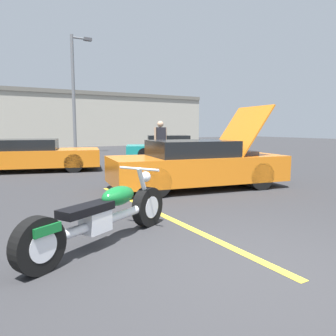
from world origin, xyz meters
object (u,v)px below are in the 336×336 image
Objects in this scene: light_pole at (75,89)px; show_car_hood_open at (198,164)px; motorcycle at (103,216)px; parked_car_right_row at (171,148)px; parked_car_mid_row at (31,156)px; spectator_by_show_car at (160,140)px.

light_pole is 1.45× the size of show_car_hood_open.
light_pole is 15.79m from motorcycle.
motorcycle is 11.71m from parked_car_right_row.
parked_car_right_row reaches higher than motorcycle.
show_car_hood_open is at bearing -90.47° from parked_car_right_row.
parked_car_mid_row is 2.76× the size of spectator_by_show_car.
show_car_hood_open is (3.42, 2.71, 0.22)m from motorcycle.
light_pole reaches higher than show_car_hood_open.
show_car_hood_open is at bearing 10.11° from motorcycle.
light_pole is at bearing 98.73° from show_car_hood_open.
spectator_by_show_car is at bearing 83.75° from show_car_hood_open.
light_pole is at bearing 79.03° from parked_car_mid_row.
parked_car_right_row is (3.09, -5.41, -3.15)m from light_pole.
parked_car_mid_row is 6.57m from parked_car_right_row.
parked_car_mid_row is at bearing -116.68° from light_pole.
show_car_hood_open is 0.99× the size of parked_car_right_row.
light_pole is 12.69m from show_car_hood_open.
spectator_by_show_car is (4.57, 6.75, 0.67)m from motorcycle.
parked_car_right_row is 3.60m from spectator_by_show_car.
motorcycle is at bearing -76.05° from parked_car_mid_row.
light_pole is 1.43× the size of parked_car_right_row.
light_pole is 6.98m from parked_car_right_row.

